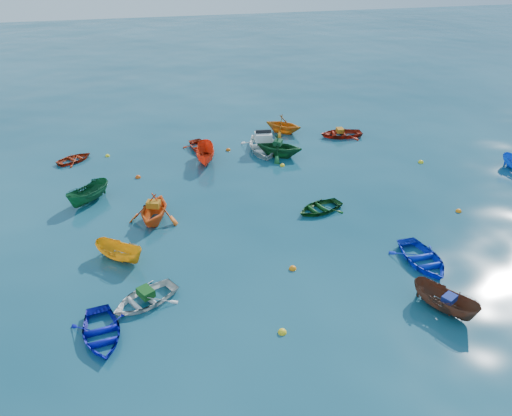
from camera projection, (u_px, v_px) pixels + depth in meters
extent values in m
plane|color=#0A394B|center=(279.00, 263.00, 24.57)|extent=(160.00, 160.00, 0.00)
imported|color=#0D11AE|center=(102.00, 337.00, 20.17)|extent=(2.70, 3.47, 0.66)
imported|color=silver|center=(145.00, 302.00, 22.03)|extent=(3.73, 3.40, 0.63)
imported|color=#552F1E|center=(443.00, 310.00, 21.57)|extent=(2.46, 3.22, 1.18)
imported|color=#102DCA|center=(422.00, 263.00, 24.62)|extent=(2.58, 3.52, 0.72)
imported|color=#F05C16|center=(155.00, 221.00, 28.17)|extent=(3.71, 3.99, 1.72)
imported|color=orange|center=(121.00, 260.00, 24.85)|extent=(2.83, 2.62, 1.09)
imported|color=#0F4315|center=(319.00, 211.00, 29.15)|extent=(3.38, 2.86, 0.60)
imported|color=#9F280D|center=(75.00, 161.00, 35.35)|extent=(3.11, 2.92, 0.53)
imported|color=red|center=(206.00, 162.00, 35.25)|extent=(1.78, 3.52, 1.30)
imported|color=#125125|center=(279.00, 156.00, 36.08)|extent=(4.29, 4.13, 1.74)
imported|color=#A21F0D|center=(341.00, 136.00, 39.53)|extent=(3.50, 2.66, 0.68)
imported|color=#AD260E|center=(202.00, 150.00, 37.06)|extent=(3.04, 3.66, 0.66)
imported|color=orange|center=(283.00, 133.00, 40.22)|extent=(3.96, 3.91, 1.58)
imported|color=#13542D|center=(90.00, 202.00, 30.08)|extent=(2.97, 3.09, 1.21)
imported|color=white|center=(263.00, 151.00, 36.99)|extent=(3.73, 4.83, 1.52)
cube|color=#134E18|center=(146.00, 292.00, 21.85)|extent=(0.84, 0.91, 0.35)
cube|color=navy|center=(449.00, 299.00, 21.12)|extent=(0.74, 0.69, 0.29)
cube|color=#C16F13|center=(153.00, 204.00, 27.70)|extent=(0.86, 0.75, 0.35)
cube|color=#104322|center=(278.00, 143.00, 35.59)|extent=(0.82, 0.88, 0.34)
cube|color=#BA6B13|center=(340.00, 130.00, 39.27)|extent=(0.57, 0.72, 0.33)
sphere|color=yellow|center=(282.00, 333.00, 20.37)|extent=(0.37, 0.37, 0.37)
sphere|color=orange|center=(293.00, 269.00, 24.17)|extent=(0.37, 0.37, 0.37)
sphere|color=#DA480B|center=(138.00, 178.00, 32.98)|extent=(0.37, 0.37, 0.37)
sphere|color=yellow|center=(282.00, 166.00, 34.62)|extent=(0.34, 0.34, 0.34)
sphere|color=orange|center=(458.00, 212.00, 29.05)|extent=(0.34, 0.34, 0.34)
sphere|color=yellow|center=(108.00, 156.00, 36.07)|extent=(0.33, 0.33, 0.33)
sphere|color=#CF580B|center=(228.00, 150.00, 37.02)|extent=(0.37, 0.37, 0.37)
sphere|color=yellow|center=(421.00, 163.00, 35.10)|extent=(0.38, 0.38, 0.38)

